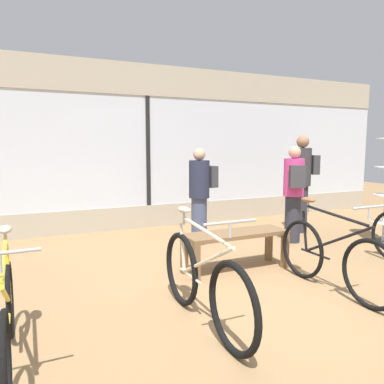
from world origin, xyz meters
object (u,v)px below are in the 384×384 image
Objects in this scene: bicycle_far_left at (8,318)px; customer_mid_floor at (294,191)px; customer_by_window at (200,193)px; display_bench at (236,239)px; bicycle_right at (332,257)px; customer_near_rack at (302,180)px; bicycle_left at (203,282)px.

bicycle_far_left is 4.78m from customer_mid_floor.
bicycle_far_left is 3.88m from customer_by_window.
bicycle_right is at bearing -60.01° from display_bench.
bicycle_far_left is at bearing -156.39° from display_bench.
customer_by_window is (-0.43, 2.50, 0.46)m from bicycle_right.
bicycle_right is 2.58m from customer_by_window.
customer_near_rack reaches higher than display_bench.
bicycle_right is at bearing -124.53° from customer_near_rack.
bicycle_right reaches higher than display_bench.
customer_near_rack is at bearing 31.41° from display_bench.
customer_by_window is 1.58m from customer_mid_floor.
customer_near_rack is at bearing 37.44° from bicycle_left.
display_bench is (1.06, 1.17, 0.02)m from bicycle_left.
bicycle_left is 2.93m from customer_by_window.
bicycle_right is (1.67, 0.12, -0.01)m from bicycle_left.
bicycle_far_left is at bearing 179.64° from bicycle_left.
bicycle_right reaches higher than bicycle_far_left.
customer_by_window is at bearing 158.12° from customer_mid_floor.
customer_by_window is (-2.12, 0.04, -0.13)m from customer_near_rack.
customer_by_window reaches higher than bicycle_left.
customer_mid_floor is (2.71, 2.03, 0.47)m from bicycle_left.
bicycle_far_left is at bearing -152.63° from customer_near_rack.
bicycle_right is 1.22m from display_bench.
bicycle_left reaches higher than bicycle_right.
bicycle_left is 0.98× the size of customer_near_rack.
bicycle_right is at bearing 3.97° from bicycle_left.
customer_mid_floor is at bearing -140.05° from customer_near_rack.
display_bench is at bearing 47.77° from bicycle_left.
customer_near_rack is (1.69, 2.46, 0.59)m from bicycle_right.
bicycle_right is 2.22m from customer_mid_floor.
bicycle_left is 4.28m from customer_near_rack.
customer_mid_floor is at bearing 61.55° from bicycle_right.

